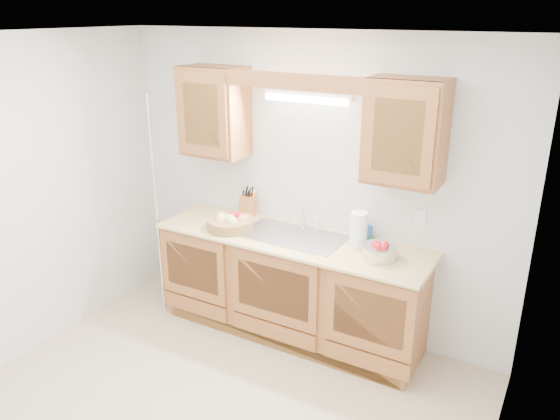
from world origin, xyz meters
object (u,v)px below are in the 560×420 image
Objects in this scene: fruit_basket at (231,222)px; paper_towel at (359,230)px; apple_bowl at (380,251)px; knife_block at (247,207)px.

paper_towel is at bearing 8.94° from fruit_basket.
paper_towel is 0.26m from apple_bowl.
apple_bowl is (1.30, 0.05, 0.00)m from fruit_basket.
apple_bowl is at bearing 2.16° from fruit_basket.
fruit_basket is 1.10m from paper_towel.
apple_bowl is (0.22, -0.12, -0.08)m from paper_towel.
fruit_basket is 1.65× the size of apple_bowl.
paper_towel is (1.08, 0.17, 0.08)m from fruit_basket.
knife_block is 1.32m from apple_bowl.
fruit_basket is at bearing -177.84° from apple_bowl.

